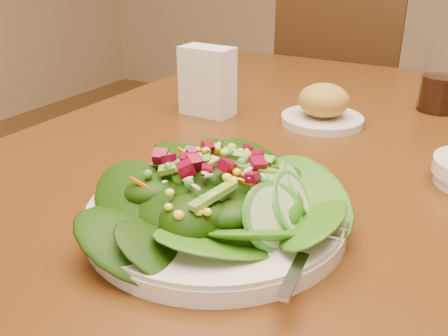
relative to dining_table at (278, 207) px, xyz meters
The scene contains 6 objects.
dining_table is the anchor object (origin of this frame).
chair_far 1.04m from the dining_table, 101.65° to the left, with size 0.45×0.46×0.91m.
salad_plate 0.28m from the dining_table, 82.23° to the right, with size 0.31×0.31×0.09m.
bread_plate 0.21m from the dining_table, 86.13° to the left, with size 0.15×0.15×0.08m.
drinking_glass 0.43m from the dining_table, 62.49° to the left, with size 0.08×0.08×0.14m.
napkin_holder 0.29m from the dining_table, 151.80° to the left, with size 0.10×0.06×0.13m.
Camera 1 is at (0.29, -0.70, 1.06)m, focal length 40.00 mm.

